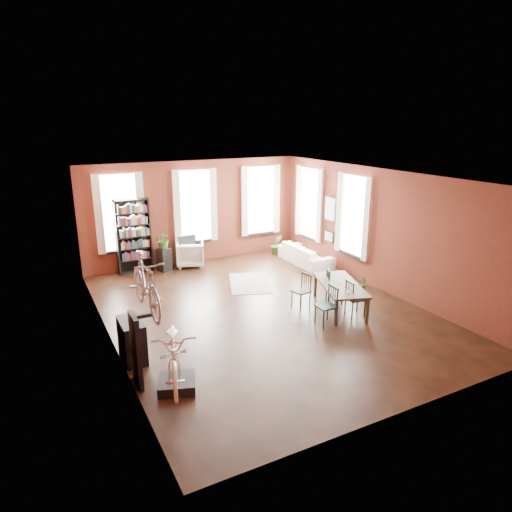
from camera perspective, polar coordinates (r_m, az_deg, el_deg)
room at (r=11.00m, az=0.45°, el=4.84°), size 9.00×9.04×3.22m
dining_table at (r=11.18m, az=10.38°, el=-4.98°), size 1.43×2.06×0.64m
dining_chair_a at (r=10.26m, az=8.74°, el=-6.18°), size 0.42×0.42×0.89m
dining_chair_b at (r=11.13m, az=5.66°, el=-4.36°), size 0.44×0.44×0.83m
dining_chair_c at (r=10.85m, az=12.32°, el=-5.16°), size 0.45×0.45×0.86m
dining_chair_d at (r=11.49m, az=9.79°, el=-3.73°), size 0.53×0.53×0.87m
bookshelf at (r=13.89m, az=-15.07°, el=2.41°), size 1.00×0.32×2.20m
white_armchair at (r=14.30m, az=-8.23°, el=0.42°), size 1.04×1.01×0.85m
cream_sofa at (r=14.42m, az=6.24°, el=0.57°), size 0.61×2.08×0.81m
striped_rug at (r=12.78m, az=-0.77°, el=-3.39°), size 1.65×2.01×0.01m
bike_trainer at (r=8.18m, az=-9.86°, el=-15.42°), size 0.79×0.79×0.18m
bike_wall_rack at (r=8.15m, az=-14.79°, el=-11.35°), size 0.16×0.60×1.30m
console_table at (r=9.07m, az=-15.24°, el=-10.13°), size 0.40×0.80×0.80m
plant_stand at (r=13.99m, az=-11.39°, el=-0.45°), size 0.44×0.44×0.69m
plant_by_sofa at (r=15.42m, az=2.55°, el=0.74°), size 0.55×0.76×0.30m
plant_small at (r=12.70m, az=13.27°, el=-3.70°), size 0.38×0.42×0.13m
bicycle_floor at (r=7.69m, az=-10.33°, el=-8.67°), size 0.93×1.17×1.94m
bicycle_hung at (r=7.63m, az=-13.79°, el=-1.14°), size 0.47×1.00×1.66m
plant_on_stand at (r=13.84m, az=-11.45°, el=1.75°), size 0.60×0.65×0.43m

